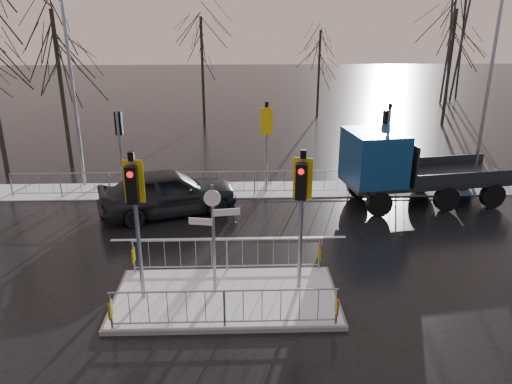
{
  "coord_description": "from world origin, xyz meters",
  "views": [
    {
      "loc": [
        0.42,
        -11.6,
        7.37
      ],
      "look_at": [
        0.91,
        3.48,
        1.8
      ],
      "focal_mm": 35.0,
      "sensor_mm": 36.0,
      "label": 1
    }
  ],
  "objects_px": {
    "traffic_island": "(226,287)",
    "street_lamp_left": "(74,83)",
    "flatbed_truck": "(395,166)",
    "street_lamp_right": "(490,87)",
    "car_far_lane": "(168,192)"
  },
  "relations": [
    {
      "from": "traffic_island",
      "to": "street_lamp_right",
      "type": "bearing_deg",
      "value": 38.73
    },
    {
      "from": "street_lamp_left",
      "to": "flatbed_truck",
      "type": "bearing_deg",
      "value": -11.91
    },
    {
      "from": "street_lamp_right",
      "to": "flatbed_truck",
      "type": "bearing_deg",
      "value": -157.35
    },
    {
      "from": "street_lamp_right",
      "to": "street_lamp_left",
      "type": "distance_m",
      "value": 17.03
    },
    {
      "from": "car_far_lane",
      "to": "street_lamp_left",
      "type": "height_order",
      "value": "street_lamp_left"
    },
    {
      "from": "flatbed_truck",
      "to": "street_lamp_left",
      "type": "distance_m",
      "value": 13.48
    },
    {
      "from": "traffic_island",
      "to": "street_lamp_right",
      "type": "relative_size",
      "value": 0.75
    },
    {
      "from": "car_far_lane",
      "to": "street_lamp_right",
      "type": "relative_size",
      "value": 0.64
    },
    {
      "from": "flatbed_truck",
      "to": "car_far_lane",
      "type": "bearing_deg",
      "value": -175.72
    },
    {
      "from": "traffic_island",
      "to": "flatbed_truck",
      "type": "xyz_separation_m",
      "value": [
        6.47,
        6.77,
        1.21
      ]
    },
    {
      "from": "traffic_island",
      "to": "car_far_lane",
      "type": "relative_size",
      "value": 1.17
    },
    {
      "from": "flatbed_truck",
      "to": "street_lamp_right",
      "type": "relative_size",
      "value": 0.85
    },
    {
      "from": "traffic_island",
      "to": "street_lamp_left",
      "type": "xyz_separation_m",
      "value": [
        -6.42,
        9.49,
        4.1
      ]
    },
    {
      "from": "flatbed_truck",
      "to": "street_lamp_right",
      "type": "distance_m",
      "value": 5.26
    },
    {
      "from": "traffic_island",
      "to": "flatbed_truck",
      "type": "relative_size",
      "value": 0.89
    }
  ]
}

